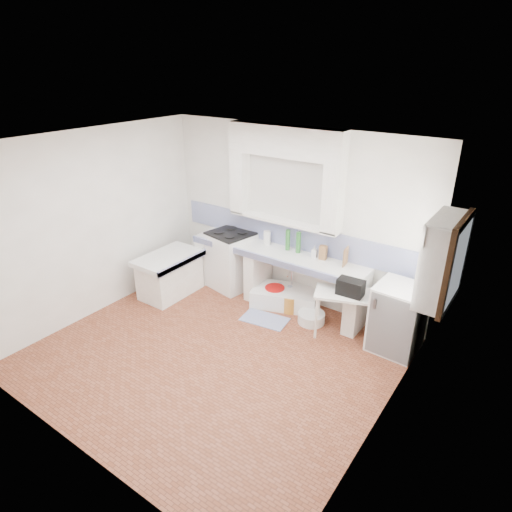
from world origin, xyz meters
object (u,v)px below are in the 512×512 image
Objects in this scene: stove at (231,260)px; sink at (285,298)px; side_table at (343,314)px; fridge at (397,318)px.

stove is 0.93× the size of sink.
stove reaches higher than side_table.
stove is at bearing 151.82° from side_table.
stove is at bearing 179.48° from fridge.
sink is 1.26× the size of side_table.
stove reaches higher than sink.
sink is at bearing 178.24° from fridge.
sink is 1.09× the size of fridge.
fridge is (0.73, 0.12, 0.13)m from side_table.
side_table is at bearing -32.46° from sink.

